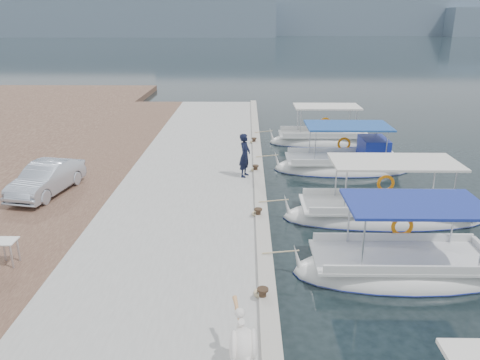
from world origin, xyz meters
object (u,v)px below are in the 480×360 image
(fishing_caique_c, at_px, (384,216))
(fishing_caique_d, at_px, (344,166))
(fishing_caique_b, at_px, (401,270))
(fishing_caique_e, at_px, (322,141))
(pelican, at_px, (243,343))
(parked_car, at_px, (47,178))
(fisherman, at_px, (245,155))

(fishing_caique_c, relative_size, fishing_caique_d, 1.13)
(fishing_caique_b, height_order, fishing_caique_d, same)
(fishing_caique_b, height_order, fishing_caique_e, same)
(fishing_caique_d, bearing_deg, fishing_caique_c, -86.84)
(fishing_caique_d, distance_m, pelican, 15.06)
(fishing_caique_b, relative_size, parked_car, 1.66)
(fishing_caique_c, bearing_deg, fisherman, 146.60)
(fishing_caique_e, height_order, parked_car, fishing_caique_e)
(parked_car, bearing_deg, fishing_caique_c, 5.17)
(fishing_caique_c, height_order, fisherman, fisherman)
(fishing_caique_b, xyz_separation_m, pelican, (-4.51, -4.44, 0.95))
(fisherman, distance_m, parked_car, 8.00)
(fishing_caique_e, height_order, fisherman, fisherman)
(pelican, relative_size, fisherman, 0.76)
(fishing_caique_e, bearing_deg, fishing_caique_b, -90.02)
(fishing_caique_c, relative_size, fishing_caique_e, 1.19)
(fishing_caique_d, relative_size, pelican, 4.55)
(fishing_caique_c, xyz_separation_m, pelican, (-5.10, -8.38, 0.95))
(parked_car, bearing_deg, fishing_caique_e, 49.12)
(fishing_caique_d, height_order, fisherman, fisherman)
(fishing_caique_c, xyz_separation_m, parked_car, (-12.80, 1.16, 0.99))
(fishing_caique_c, bearing_deg, fishing_caique_b, -98.56)
(fishing_caique_c, bearing_deg, fishing_caique_e, 93.08)
(parked_car, bearing_deg, fishing_caique_d, 31.03)
(fishing_caique_e, bearing_deg, pelican, -103.12)
(fishing_caique_b, distance_m, fishing_caique_d, 9.82)
(fishing_caique_d, height_order, parked_car, fishing_caique_d)
(fisherman, bearing_deg, fishing_caique_c, -105.06)
(fishing_caique_b, distance_m, fisherman, 8.71)
(pelican, bearing_deg, parked_car, 128.90)
(fishing_caique_c, distance_m, fishing_caique_d, 5.88)
(fishing_caique_d, relative_size, fisherman, 3.48)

